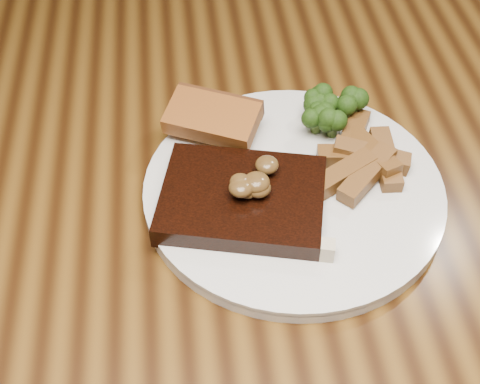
# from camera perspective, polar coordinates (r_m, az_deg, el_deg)

# --- Properties ---
(dining_table) EXTENTS (1.60, 0.90, 0.75)m
(dining_table) POSITION_cam_1_polar(r_m,az_deg,el_deg) (0.75, -1.05, -6.94)
(dining_table) COLOR #523410
(dining_table) RESTS_ON ground
(chair_far) EXTENTS (0.43, 0.43, 0.90)m
(chair_far) POSITION_cam_1_polar(r_m,az_deg,el_deg) (1.40, -13.28, 12.71)
(chair_far) COLOR black
(chair_far) RESTS_ON ground
(plate) EXTENTS (0.31, 0.31, 0.01)m
(plate) POSITION_cam_1_polar(r_m,az_deg,el_deg) (0.69, 4.56, 0.04)
(plate) COLOR silver
(plate) RESTS_ON dining_table
(steak) EXTENTS (0.18, 0.16, 0.02)m
(steak) POSITION_cam_1_polar(r_m,az_deg,el_deg) (0.66, 0.19, -0.68)
(steak) COLOR black
(steak) RESTS_ON plate
(steak_bone) EXTENTS (0.16, 0.05, 0.02)m
(steak_bone) POSITION_cam_1_polar(r_m,az_deg,el_deg) (0.63, 0.75, -4.51)
(steak_bone) COLOR #C4B697
(steak_bone) RESTS_ON plate
(mushroom_pile) EXTENTS (0.07, 0.07, 0.03)m
(mushroom_pile) POSITION_cam_1_polar(r_m,az_deg,el_deg) (0.65, 0.69, 1.27)
(mushroom_pile) COLOR #503A19
(mushroom_pile) RESTS_ON steak
(garlic_bread) EXTENTS (0.11, 0.09, 0.02)m
(garlic_bread) POSITION_cam_1_polar(r_m,az_deg,el_deg) (0.73, -2.33, 5.17)
(garlic_bread) COLOR #914A1A
(garlic_bread) RESTS_ON plate
(potato_wedges) EXTENTS (0.10, 0.10, 0.02)m
(potato_wedges) POSITION_cam_1_polar(r_m,az_deg,el_deg) (0.71, 10.63, 2.30)
(potato_wedges) COLOR brown
(potato_wedges) RESTS_ON plate
(broccoli_cluster) EXTENTS (0.07, 0.07, 0.04)m
(broccoli_cluster) POSITION_cam_1_polar(r_m,az_deg,el_deg) (0.74, 8.27, 5.79)
(broccoli_cluster) COLOR #1F3E0E
(broccoli_cluster) RESTS_ON plate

